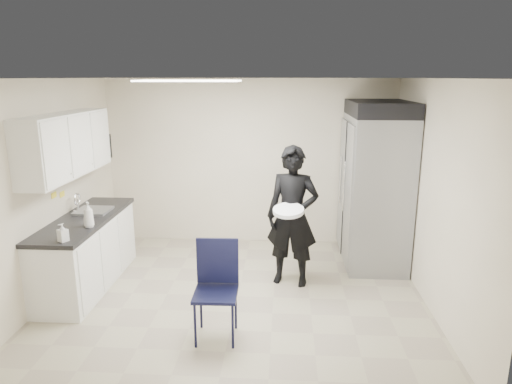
# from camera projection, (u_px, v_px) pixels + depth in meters

# --- Properties ---
(floor) EXTENTS (4.50, 4.50, 0.00)m
(floor) POSITION_uv_depth(u_px,v_px,m) (238.00, 296.00, 5.60)
(floor) COLOR tan
(floor) RESTS_ON ground
(ceiling) EXTENTS (4.50, 4.50, 0.00)m
(ceiling) POSITION_uv_depth(u_px,v_px,m) (235.00, 78.00, 4.96)
(ceiling) COLOR silver
(ceiling) RESTS_ON back_wall
(back_wall) EXTENTS (4.50, 0.00, 4.50)m
(back_wall) POSITION_uv_depth(u_px,v_px,m) (250.00, 162.00, 7.21)
(back_wall) COLOR beige
(back_wall) RESTS_ON floor
(left_wall) EXTENTS (0.00, 4.00, 4.00)m
(left_wall) POSITION_uv_depth(u_px,v_px,m) (49.00, 191.00, 5.42)
(left_wall) COLOR beige
(left_wall) RESTS_ON floor
(right_wall) EXTENTS (0.00, 4.00, 4.00)m
(right_wall) POSITION_uv_depth(u_px,v_px,m) (435.00, 197.00, 5.14)
(right_wall) COLOR beige
(right_wall) RESTS_ON floor
(ceiling_panel) EXTENTS (1.20, 0.60, 0.02)m
(ceiling_panel) POSITION_uv_depth(u_px,v_px,m) (189.00, 81.00, 5.39)
(ceiling_panel) COLOR white
(ceiling_panel) RESTS_ON ceiling
(lower_counter) EXTENTS (0.60, 1.90, 0.86)m
(lower_counter) POSITION_uv_depth(u_px,v_px,m) (87.00, 253.00, 5.81)
(lower_counter) COLOR silver
(lower_counter) RESTS_ON floor
(countertop) EXTENTS (0.64, 1.95, 0.05)m
(countertop) POSITION_uv_depth(u_px,v_px,m) (84.00, 219.00, 5.70)
(countertop) COLOR black
(countertop) RESTS_ON lower_counter
(sink) EXTENTS (0.42, 0.40, 0.14)m
(sink) POSITION_uv_depth(u_px,v_px,m) (94.00, 215.00, 5.94)
(sink) COLOR gray
(sink) RESTS_ON countertop
(faucet) EXTENTS (0.02, 0.02, 0.24)m
(faucet) POSITION_uv_depth(u_px,v_px,m) (77.00, 203.00, 5.92)
(faucet) COLOR silver
(faucet) RESTS_ON countertop
(upper_cabinets) EXTENTS (0.35, 1.80, 0.75)m
(upper_cabinets) POSITION_uv_depth(u_px,v_px,m) (66.00, 145.00, 5.47)
(upper_cabinets) COLOR silver
(upper_cabinets) RESTS_ON left_wall
(towel_dispenser) EXTENTS (0.22, 0.30, 0.35)m
(towel_dispenser) POSITION_uv_depth(u_px,v_px,m) (100.00, 147.00, 6.64)
(towel_dispenser) COLOR black
(towel_dispenser) RESTS_ON left_wall
(notice_sticker_left) EXTENTS (0.00, 0.12, 0.07)m
(notice_sticker_left) POSITION_uv_depth(u_px,v_px,m) (54.00, 195.00, 5.54)
(notice_sticker_left) COLOR yellow
(notice_sticker_left) RESTS_ON left_wall
(notice_sticker_right) EXTENTS (0.00, 0.12, 0.07)m
(notice_sticker_right) POSITION_uv_depth(u_px,v_px,m) (62.00, 194.00, 5.74)
(notice_sticker_right) COLOR yellow
(notice_sticker_right) RESTS_ON left_wall
(commercial_fridge) EXTENTS (0.80, 1.35, 2.10)m
(commercial_fridge) POSITION_uv_depth(u_px,v_px,m) (375.00, 191.00, 6.46)
(commercial_fridge) COLOR gray
(commercial_fridge) RESTS_ON floor
(fridge_compressor) EXTENTS (0.80, 1.35, 0.20)m
(fridge_compressor) POSITION_uv_depth(u_px,v_px,m) (380.00, 108.00, 6.18)
(fridge_compressor) COLOR black
(fridge_compressor) RESTS_ON commercial_fridge
(folding_chair) EXTENTS (0.45, 0.45, 0.98)m
(folding_chair) POSITION_uv_depth(u_px,v_px,m) (216.00, 294.00, 4.60)
(folding_chair) COLOR black
(folding_chair) RESTS_ON floor
(man_tuxedo) EXTENTS (0.74, 0.57, 1.80)m
(man_tuxedo) POSITION_uv_depth(u_px,v_px,m) (292.00, 217.00, 5.76)
(man_tuxedo) COLOR black
(man_tuxedo) RESTS_ON floor
(bucket_lid) EXTENTS (0.45, 0.45, 0.05)m
(bucket_lid) POSITION_uv_depth(u_px,v_px,m) (288.00, 211.00, 5.50)
(bucket_lid) COLOR white
(bucket_lid) RESTS_ON man_tuxedo
(soap_bottle_a) EXTENTS (0.16, 0.16, 0.30)m
(soap_bottle_a) POSITION_uv_depth(u_px,v_px,m) (88.00, 215.00, 5.30)
(soap_bottle_a) COLOR white
(soap_bottle_a) RESTS_ON countertop
(soap_bottle_b) EXTENTS (0.12, 0.12, 0.20)m
(soap_bottle_b) POSITION_uv_depth(u_px,v_px,m) (63.00, 232.00, 4.85)
(soap_bottle_b) COLOR #B9BAC6
(soap_bottle_b) RESTS_ON countertop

